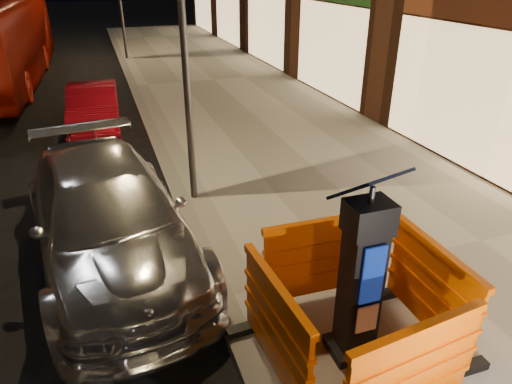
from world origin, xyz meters
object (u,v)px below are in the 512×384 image
object	(u,v)px
parking_kiosk	(362,274)
barrier_bldgside	(430,291)
car_red	(97,129)
barrier_back	(319,261)
barrier_kerbside	(276,329)
barrier_front	(411,376)
bus_doubledecker	(4,84)
car_silver	(116,259)

from	to	relation	value
parking_kiosk	barrier_bldgside	bearing A→B (deg)	-1.75
car_red	barrier_back	bearing A→B (deg)	-71.12
car_red	barrier_kerbside	bearing A→B (deg)	-78.13
barrier_front	car_red	world-z (taller)	barrier_front
barrier_bldgside	barrier_kerbside	bearing A→B (deg)	90.25
parking_kiosk	barrier_bldgside	xyz separation A→B (m)	(0.95, 0.00, -0.47)
barrier_bldgside	bus_doubledecker	distance (m)	17.56
barrier_bldgside	barrier_front	bearing A→B (deg)	135.25
car_silver	car_red	xyz separation A→B (m)	(-0.09, 6.58, 0.00)
car_silver	bus_doubledecker	bearing A→B (deg)	96.87
car_red	bus_doubledecker	distance (m)	7.41
barrier_front	bus_doubledecker	bearing A→B (deg)	101.73
barrier_back	barrier_kerbside	size ratio (longest dim) A/B	1.00
parking_kiosk	barrier_front	size ratio (longest dim) A/B	1.40
car_silver	bus_doubledecker	world-z (taller)	bus_doubledecker
barrier_back	barrier_bldgside	distance (m)	1.34
barrier_front	barrier_bldgside	distance (m)	1.34
parking_kiosk	barrier_bldgside	size ratio (longest dim) A/B	1.40
barrier_bldgside	car_silver	world-z (taller)	barrier_bldgside
barrier_front	barrier_back	world-z (taller)	same
barrier_front	car_red	xyz separation A→B (m)	(-2.53, 10.49, -0.74)
barrier_bldgside	bus_doubledecker	size ratio (longest dim) A/B	0.13
barrier_bldgside	bus_doubledecker	world-z (taller)	bus_doubledecker
barrier_front	car_silver	bearing A→B (deg)	115.24
parking_kiosk	barrier_kerbside	distance (m)	1.06
parking_kiosk	bus_doubledecker	xyz separation A→B (m)	(-5.74, 16.22, -1.21)
barrier_front	car_red	size ratio (longest dim) A/B	0.42
car_silver	parking_kiosk	bearing A→B (deg)	-57.55
barrier_back	car_silver	distance (m)	3.25
parking_kiosk	bus_doubledecker	bearing A→B (deg)	107.73
parking_kiosk	car_silver	bearing A→B (deg)	127.78
parking_kiosk	car_red	bearing A→B (deg)	103.11
car_silver	car_red	bearing A→B (deg)	83.69
barrier_kerbside	car_silver	bearing A→B (deg)	23.01
barrier_kerbside	parking_kiosk	bearing A→B (deg)	-93.75
barrier_kerbside	car_red	world-z (taller)	barrier_kerbside
parking_kiosk	barrier_kerbside	bearing A→B (deg)	178.25
barrier_front	bus_doubledecker	world-z (taller)	bus_doubledecker
parking_kiosk	car_silver	size ratio (longest dim) A/B	0.41
barrier_bldgside	car_red	bearing A→B (deg)	20.30
car_silver	bus_doubledecker	size ratio (longest dim) A/B	0.43
barrier_front	bus_doubledecker	distance (m)	18.12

